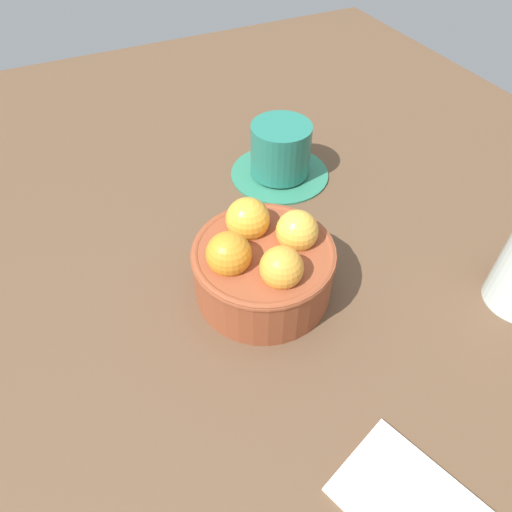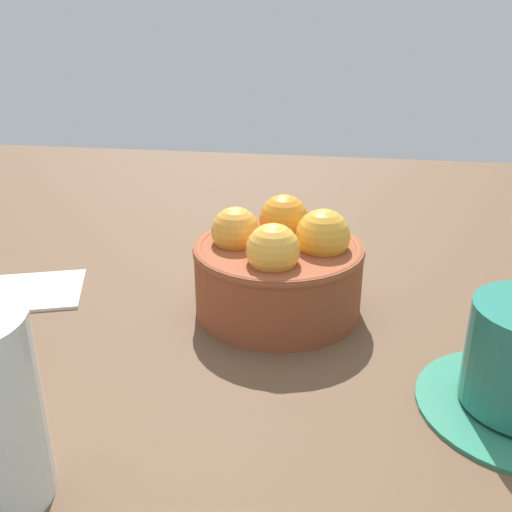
{
  "view_description": "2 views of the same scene",
  "coord_description": "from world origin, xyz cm",
  "views": [
    {
      "loc": [
        28.3,
        -14.4,
        38.61
      ],
      "look_at": [
        -0.68,
        -0.52,
        4.86
      ],
      "focal_mm": 32.17,
      "sensor_mm": 36.0,
      "label": 1
    },
    {
      "loc": [
        -5.26,
        45.28,
        24.64
      ],
      "look_at": [
        1.91,
        0.2,
        5.1
      ],
      "focal_mm": 40.66,
      "sensor_mm": 36.0,
      "label": 2
    }
  ],
  "objects": [
    {
      "name": "ground_plane",
      "position": [
        0.0,
        0.0,
        -2.02
      ],
      "size": [
        139.25,
        117.87,
        4.04
      ],
      "primitive_type": "cube",
      "color": "brown"
    },
    {
      "name": "folded_napkin",
      "position": [
        23.88,
        0.7,
        0.3
      ],
      "size": [
        12.62,
        11.04,
        0.6
      ],
      "primitive_type": "cube",
      "rotation": [
        0.0,
        0.0,
        0.33
      ],
      "color": "white",
      "rests_on": "ground_plane"
    },
    {
      "name": "coffee_cup",
      "position": [
        -17.71,
        11.3,
        3.36
      ],
      "size": [
        13.58,
        13.58,
        7.61
      ],
      "color": "#2D7A5C",
      "rests_on": "ground_plane"
    },
    {
      "name": "terracotta_bowl",
      "position": [
        -0.05,
        -0.01,
        4.14
      ],
      "size": [
        14.64,
        14.64,
        9.5
      ],
      "color": "brown",
      "rests_on": "ground_plane"
    }
  ]
}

